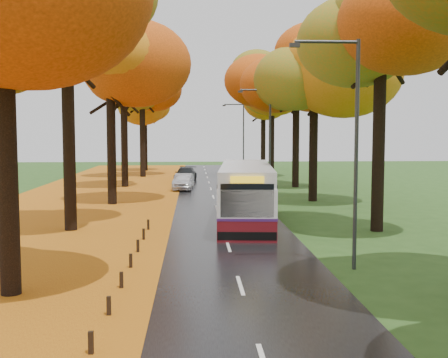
{
  "coord_description": "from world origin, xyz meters",
  "views": [
    {
      "loc": [
        -1.45,
        -11.19,
        4.84
      ],
      "look_at": [
        0.0,
        15.39,
        2.6
      ],
      "focal_mm": 45.0,
      "sensor_mm": 36.0,
      "label": 1
    }
  ],
  "objects": [
    {
      "name": "streetlamp_mid",
      "position": [
        3.95,
        30.0,
        4.71
      ],
      "size": [
        2.45,
        0.18,
        8.0
      ],
      "color": "#333538",
      "rests_on": "ground"
    },
    {
      "name": "trees_left",
      "position": [
        -7.18,
        27.06,
        9.53
      ],
      "size": [
        9.2,
        74.0,
        13.88
      ],
      "color": "black",
      "rests_on": "ground"
    },
    {
      "name": "car_silver",
      "position": [
        -2.31,
        35.7,
        0.69
      ],
      "size": [
        1.83,
        4.1,
        1.31
      ],
      "primitive_type": "imported",
      "rotation": [
        0.0,
        0.0,
        -0.11
      ],
      "color": "gray",
      "rests_on": "road"
    },
    {
      "name": "centre_line",
      "position": [
        0.0,
        25.0,
        0.04
      ],
      "size": [
        0.12,
        90.0,
        0.01
      ],
      "primitive_type": "cube",
      "color": "silver",
      "rests_on": "road"
    },
    {
      "name": "car_white",
      "position": [
        -2.35,
        35.32,
        0.71
      ],
      "size": [
        1.73,
        3.98,
        1.33
      ],
      "primitive_type": "imported",
      "rotation": [
        0.0,
        0.0,
        -0.04
      ],
      "color": "white",
      "rests_on": "road"
    },
    {
      "name": "streetlamp_far",
      "position": [
        3.95,
        52.0,
        4.71
      ],
      "size": [
        2.45,
        0.18,
        8.0
      ],
      "color": "#333538",
      "rests_on": "ground"
    },
    {
      "name": "leaf_verge",
      "position": [
        -9.0,
        25.0,
        0.01
      ],
      "size": [
        12.0,
        90.0,
        0.02
      ],
      "primitive_type": "cube",
      "color": "#8A350C",
      "rests_on": "ground"
    },
    {
      "name": "leaf_drift",
      "position": [
        -3.05,
        25.0,
        0.04
      ],
      "size": [
        0.9,
        90.0,
        0.01
      ],
      "primitive_type": "cube",
      "color": "orange",
      "rests_on": "road"
    },
    {
      "name": "bus",
      "position": [
        1.34,
        18.44,
        1.64
      ],
      "size": [
        3.61,
        11.76,
        3.05
      ],
      "rotation": [
        0.0,
        0.0,
        -0.08
      ],
      "color": "#5A0E14",
      "rests_on": "road"
    },
    {
      "name": "trees_right",
      "position": [
        7.19,
        26.91,
        9.69
      ],
      "size": [
        9.3,
        74.2,
        13.96
      ],
      "color": "black",
      "rests_on": "ground"
    },
    {
      "name": "streetlamp_near",
      "position": [
        3.95,
        8.0,
        4.71
      ],
      "size": [
        2.45,
        0.18,
        8.0
      ],
      "color": "#333538",
      "rests_on": "ground"
    },
    {
      "name": "bollard_row",
      "position": [
        -3.7,
        4.7,
        0.26
      ],
      "size": [
        0.11,
        23.51,
        0.52
      ],
      "color": "black",
      "rests_on": "ground"
    },
    {
      "name": "car_dark",
      "position": [
        -2.22,
        43.03,
        0.73
      ],
      "size": [
        2.34,
        4.88,
        1.37
      ],
      "primitive_type": "imported",
      "rotation": [
        0.0,
        0.0,
        -0.09
      ],
      "color": "black",
      "rests_on": "road"
    },
    {
      "name": "road",
      "position": [
        0.0,
        25.0,
        0.02
      ],
      "size": [
        6.5,
        90.0,
        0.04
      ],
      "primitive_type": "cube",
      "color": "black",
      "rests_on": "ground"
    }
  ]
}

